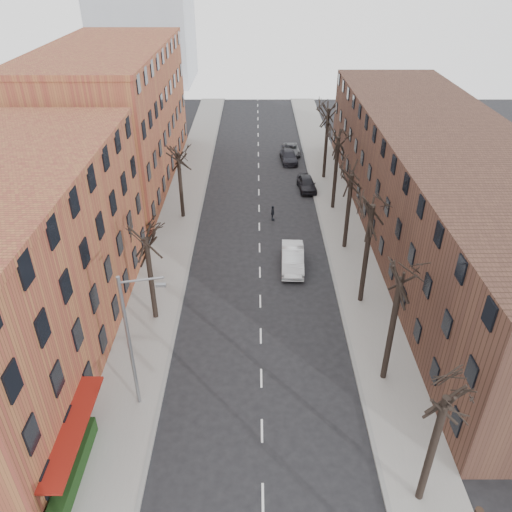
{
  "coord_description": "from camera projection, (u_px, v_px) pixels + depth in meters",
  "views": [
    {
      "loc": [
        -0.34,
        -10.52,
        22.85
      ],
      "look_at": [
        -0.33,
        20.08,
        4.0
      ],
      "focal_mm": 35.0,
      "sensor_mm": 36.0,
      "label": 1
    }
  ],
  "objects": [
    {
      "name": "awning_left",
      "position": [
        83.0,
        462.0,
        26.04
      ],
      "size": [
        1.2,
        7.0,
        0.15
      ],
      "primitive_type": "cube",
      "color": "maroon",
      "rests_on": "ground"
    },
    {
      "name": "hedge",
      "position": [
        72.0,
        472.0,
        24.85
      ],
      "size": [
        0.8,
        6.0,
        1.0
      ],
      "primitive_type": "cube",
      "color": "#1C3813",
      "rests_on": "sidewalk_left"
    },
    {
      "name": "tree_right_b",
      "position": [
        383.0,
        378.0,
        31.16
      ],
      "size": [
        5.2,
        5.2,
        10.8
      ],
      "primitive_type": null,
      "color": "black",
      "rests_on": "ground"
    },
    {
      "name": "building_right",
      "position": [
        441.0,
        187.0,
        43.87
      ],
      "size": [
        12.0,
        50.0,
        10.0
      ],
      "primitive_type": "cube",
      "color": "#482D21",
      "rests_on": "ground"
    },
    {
      "name": "parked_car_mid",
      "position": [
        289.0,
        156.0,
        62.57
      ],
      "size": [
        2.28,
        4.87,
        1.37
      ],
      "primitive_type": "imported",
      "rotation": [
        0.0,
        0.0,
        0.08
      ],
      "color": "black",
      "rests_on": "ground"
    },
    {
      "name": "tree_right_a",
      "position": [
        418.0,
        498.0,
        24.35
      ],
      "size": [
        5.2,
        5.2,
        10.0
      ],
      "primitive_type": null,
      "color": "black",
      "rests_on": "ground"
    },
    {
      "name": "building_left_far",
      "position": [
        113.0,
        119.0,
        54.72
      ],
      "size": [
        12.0,
        28.0,
        14.0
      ],
      "primitive_type": "cube",
      "color": "brown",
      "rests_on": "ground"
    },
    {
      "name": "tree_left_b",
      "position": [
        183.0,
        217.0,
        49.89
      ],
      "size": [
        5.2,
        5.2,
        9.5
      ],
      "primitive_type": null,
      "color": "black",
      "rests_on": "ground"
    },
    {
      "name": "parked_car_near",
      "position": [
        307.0,
        183.0,
        55.21
      ],
      "size": [
        2.16,
        4.57,
        1.51
      ],
      "primitive_type": "imported",
      "rotation": [
        0.0,
        0.0,
        0.09
      ],
      "color": "black",
      "rests_on": "ground"
    },
    {
      "name": "silver_sedan",
      "position": [
        293.0,
        259.0,
        41.59
      ],
      "size": [
        2.03,
        5.27,
        1.71
      ],
      "primitive_type": "imported",
      "rotation": [
        0.0,
        0.0,
        -0.04
      ],
      "color": "silver",
      "rests_on": "ground"
    },
    {
      "name": "tree_right_f",
      "position": [
        323.0,
        178.0,
        58.41
      ],
      "size": [
        5.2,
        5.2,
        11.6
      ],
      "primitive_type": null,
      "color": "black",
      "rests_on": "ground"
    },
    {
      "name": "streetlight",
      "position": [
        132.0,
        338.0,
        26.82
      ],
      "size": [
        2.45,
        0.22,
        9.03
      ],
      "color": "slate",
      "rests_on": "ground"
    },
    {
      "name": "tree_right_e",
      "position": [
        332.0,
        208.0,
        51.59
      ],
      "size": [
        5.2,
        5.2,
        10.8
      ],
      "primitive_type": null,
      "color": "black",
      "rests_on": "ground"
    },
    {
      "name": "pedestrian_crossing",
      "position": [
        273.0,
        213.0,
        48.95
      ],
      "size": [
        0.4,
        0.91,
        1.54
      ],
      "primitive_type": "imported",
      "rotation": [
        0.0,
        0.0,
        1.54
      ],
      "color": "black",
      "rests_on": "ground"
    },
    {
      "name": "tree_left_a",
      "position": [
        156.0,
        318.0,
        36.26
      ],
      "size": [
        5.2,
        5.2,
        9.5
      ],
      "primitive_type": null,
      "color": "black",
      "rests_on": "ground"
    },
    {
      "name": "sidewalk_left",
      "position": [
        181.0,
        212.0,
        50.7
      ],
      "size": [
        4.0,
        90.0,
        0.15
      ],
      "primitive_type": "cube",
      "color": "gray",
      "rests_on": "ground"
    },
    {
      "name": "tree_right_c",
      "position": [
        360.0,
        301.0,
        37.97
      ],
      "size": [
        5.2,
        5.2,
        11.6
      ],
      "primitive_type": null,
      "color": "black",
      "rests_on": "ground"
    },
    {
      "name": "building_left_near",
      "position": [
        1.0,
        272.0,
        30.56
      ],
      "size": [
        12.0,
        26.0,
        12.0
      ],
      "primitive_type": "cube",
      "color": "brown",
      "rests_on": "ground"
    },
    {
      "name": "sidewalk_right",
      "position": [
        338.0,
        212.0,
        50.7
      ],
      "size": [
        4.0,
        90.0,
        0.15
      ],
      "primitive_type": "cube",
      "color": "gray",
      "rests_on": "ground"
    },
    {
      "name": "tree_right_d",
      "position": [
        344.0,
        248.0,
        44.78
      ],
      "size": [
        5.2,
        5.2,
        10.0
      ],
      "primitive_type": null,
      "color": "black",
      "rests_on": "ground"
    },
    {
      "name": "parked_car_far",
      "position": [
        291.0,
        149.0,
        65.01
      ],
      "size": [
        2.26,
        4.43,
        1.2
      ],
      "primitive_type": "imported",
      "rotation": [
        0.0,
        0.0,
        0.06
      ],
      "color": "#53555A",
      "rests_on": "ground"
    }
  ]
}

